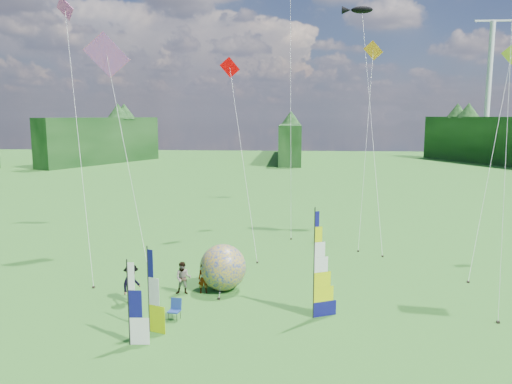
# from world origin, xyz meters

# --- Properties ---
(ground) EXTENTS (220.00, 220.00, 0.00)m
(ground) POSITION_xyz_m (0.00, 0.00, 0.00)
(ground) COLOR #3F812E
(ground) RESTS_ON ground
(treeline_ring) EXTENTS (210.00, 210.00, 8.00)m
(treeline_ring) POSITION_xyz_m (0.00, 0.00, 4.00)
(treeline_ring) COLOR #305E29
(treeline_ring) RESTS_ON ground
(turbine_right) EXTENTS (8.00, 1.20, 30.00)m
(turbine_right) POSITION_xyz_m (45.00, 102.00, 15.00)
(turbine_right) COLOR silver
(turbine_right) RESTS_ON ground
(feather_banner_main) EXTENTS (1.23, 0.63, 4.82)m
(feather_banner_main) POSITION_xyz_m (1.61, 3.12, 2.41)
(feather_banner_main) COLOR #0F0F5A
(feather_banner_main) RESTS_ON ground
(side_banner_left) EXTENTS (0.96, 0.43, 3.53)m
(side_banner_left) POSITION_xyz_m (-5.23, 1.21, 1.77)
(side_banner_left) COLOR #CEDD06
(side_banner_left) RESTS_ON ground
(side_banner_far) EXTENTS (0.99, 0.15, 3.34)m
(side_banner_far) POSITION_xyz_m (-5.66, -0.05, 1.67)
(side_banner_far) COLOR white
(side_banner_far) RESTS_ON ground
(bol_inflatable) EXTENTS (2.48, 2.48, 2.38)m
(bol_inflatable) POSITION_xyz_m (-2.89, 6.44, 1.19)
(bol_inflatable) COLOR navy
(bol_inflatable) RESTS_ON ground
(spectator_a) EXTENTS (0.64, 0.52, 1.52)m
(spectator_a) POSITION_xyz_m (-3.80, 5.90, 0.76)
(spectator_a) COLOR #66594C
(spectator_a) RESTS_ON ground
(spectator_b) EXTENTS (0.82, 0.43, 1.66)m
(spectator_b) POSITION_xyz_m (-4.79, 5.64, 0.83)
(spectator_b) COLOR #66594C
(spectator_b) RESTS_ON ground
(spectator_c) EXTENTS (0.78, 1.30, 1.89)m
(spectator_c) POSITION_xyz_m (-7.00, 4.31, 0.94)
(spectator_c) COLOR #66594C
(spectator_c) RESTS_ON ground
(spectator_d) EXTENTS (1.03, 1.12, 1.85)m
(spectator_d) POSITION_xyz_m (-3.20, 6.90, 0.92)
(spectator_d) COLOR #66594C
(spectator_d) RESTS_ON ground
(camp_chair) EXTENTS (0.62, 0.62, 0.93)m
(camp_chair) POSITION_xyz_m (-4.48, 2.44, 0.47)
(camp_chair) COLOR navy
(camp_chair) RESTS_ON ground
(kite_whale) EXTENTS (8.99, 15.65, 19.06)m
(kite_whale) POSITION_xyz_m (6.34, 19.89, 9.53)
(kite_whale) COLOR black
(kite_whale) RESTS_ON ground
(kite_rainbow_delta) EXTENTS (11.96, 12.93, 15.27)m
(kite_rainbow_delta) POSITION_xyz_m (-9.65, 12.02, 7.63)
(kite_rainbow_delta) COLOR #F14F31
(kite_rainbow_delta) RESTS_ON ground
(kite_parafoil) EXTENTS (10.25, 13.63, 20.96)m
(kite_parafoil) POSITION_xyz_m (10.92, 7.08, 10.48)
(kite_parafoil) COLOR #B2130B
(kite_parafoil) RESTS_ON ground
(small_kite_red) EXTENTS (8.83, 12.47, 13.74)m
(small_kite_red) POSITION_xyz_m (-2.83, 15.67, 6.87)
(small_kite_red) COLOR #E60001
(small_kite_red) RESTS_ON ground
(small_kite_orange) EXTENTS (4.11, 9.51, 14.98)m
(small_kite_orange) POSITION_xyz_m (5.79, 17.83, 7.49)
(small_kite_orange) COLOR orange
(small_kite_orange) RESTS_ON ground
(small_kite_yellow) EXTENTS (7.96, 10.58, 13.78)m
(small_kite_yellow) POSITION_xyz_m (12.34, 12.30, 6.89)
(small_kite_yellow) COLOR yellow
(small_kite_yellow) RESTS_ON ground
(small_kite_pink) EXTENTS (8.76, 10.01, 16.43)m
(small_kite_pink) POSITION_xyz_m (-11.38, 9.15, 8.21)
(small_kite_pink) COLOR #FF4ABD
(small_kite_pink) RESTS_ON ground
(small_kite_green) EXTENTS (3.41, 12.20, 22.63)m
(small_kite_green) POSITION_xyz_m (0.37, 22.24, 11.32)
(small_kite_green) COLOR green
(small_kite_green) RESTS_ON ground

